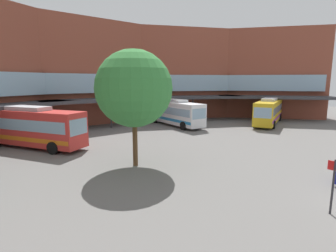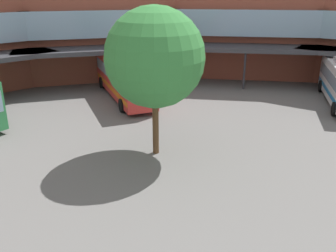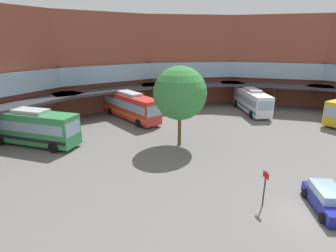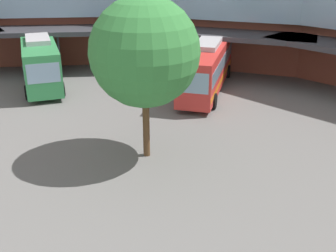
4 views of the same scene
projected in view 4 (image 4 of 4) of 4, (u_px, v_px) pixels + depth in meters
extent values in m
cube|color=#8CADC6|center=(223.00, 1.00, 38.29)|extent=(15.50, 6.24, 2.59)
cube|color=#38383D|center=(211.00, 34.00, 35.35)|extent=(17.22, 4.00, 0.40)
cylinder|color=#2D2D33|center=(205.00, 59.00, 34.69)|extent=(0.20, 0.20, 3.69)
cube|color=#38383D|center=(60.00, 31.00, 36.75)|extent=(17.29, 10.94, 0.40)
cylinder|color=#2D2D33|center=(59.00, 55.00, 36.02)|extent=(0.20, 0.20, 3.69)
cube|color=#338C4C|center=(40.00, 61.00, 33.64)|extent=(8.31, 9.66, 3.24)
cube|color=#8CADC6|center=(40.00, 57.00, 33.49)|extent=(7.97, 9.20, 1.04)
cube|color=black|center=(42.00, 72.00, 34.00)|extent=(8.20, 9.51, 0.39)
cube|color=#8CADC6|center=(43.00, 73.00, 29.09)|extent=(1.87, 1.49, 1.42)
cube|color=#B2B2B7|center=(37.00, 39.00, 32.93)|extent=(3.69, 4.02, 0.36)
cylinder|color=black|center=(62.00, 89.00, 31.56)|extent=(0.91, 1.05, 1.10)
cylinder|color=black|center=(27.00, 93.00, 30.80)|extent=(0.91, 1.05, 1.10)
cylinder|color=black|center=(55.00, 66.00, 37.61)|extent=(0.91, 1.05, 1.10)
cylinder|color=black|center=(25.00, 69.00, 36.85)|extent=(0.91, 1.05, 1.10)
cube|color=red|center=(207.00, 66.00, 32.34)|extent=(3.40, 11.74, 3.18)
cube|color=#8CADC6|center=(207.00, 61.00, 32.19)|extent=(3.39, 11.05, 1.02)
cube|color=orange|center=(206.00, 77.00, 32.70)|extent=(3.41, 11.51, 0.38)
cube|color=#8CADC6|center=(192.00, 83.00, 27.09)|extent=(2.18, 0.30, 1.40)
cube|color=#B2B2B7|center=(208.00, 44.00, 31.64)|extent=(2.06, 4.29, 0.36)
cylinder|color=black|center=(214.00, 101.00, 29.11)|extent=(0.39, 1.12, 1.10)
cylinder|color=black|center=(180.00, 98.00, 29.68)|extent=(0.39, 1.12, 1.10)
cylinder|color=black|center=(228.00, 71.00, 36.11)|extent=(0.39, 1.12, 1.10)
cylinder|color=black|center=(200.00, 69.00, 36.68)|extent=(0.39, 1.12, 1.10)
cylinder|color=brown|center=(146.00, 120.00, 21.91)|extent=(0.36, 0.36, 4.18)
sphere|color=#38843D|center=(145.00, 52.00, 20.48)|extent=(5.55, 5.55, 5.55)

